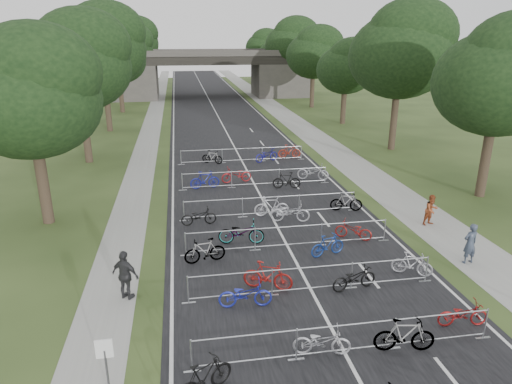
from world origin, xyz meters
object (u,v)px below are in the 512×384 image
at_px(park_sign, 105,358).
at_px(pedestrian_a, 470,244).
at_px(overpass_bridge, 207,74).
at_px(pedestrian_b, 431,210).
at_px(pedestrian_c, 125,275).

relative_size(park_sign, pedestrian_a, 1.02).
xyz_separation_m(overpass_bridge, pedestrian_a, (7.16, -56.66, -2.64)).
bearing_deg(pedestrian_b, overpass_bridge, 83.40).
xyz_separation_m(pedestrian_a, pedestrian_b, (0.57, 4.06, -0.10)).
bearing_deg(pedestrian_a, pedestrian_b, -105.50).
distance_m(pedestrian_b, pedestrian_c, 15.21).
relative_size(park_sign, pedestrian_c, 0.96).
relative_size(overpass_bridge, park_sign, 16.99).
height_order(overpass_bridge, pedestrian_b, overpass_bridge).
bearing_deg(pedestrian_c, overpass_bridge, -64.75).
height_order(overpass_bridge, pedestrian_a, overpass_bridge).
distance_m(overpass_bridge, park_sign, 62.41).
xyz_separation_m(park_sign, pedestrian_a, (13.96, 5.34, -0.38)).
bearing_deg(park_sign, pedestrian_a, 20.94).
distance_m(overpass_bridge, pedestrian_b, 53.23).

